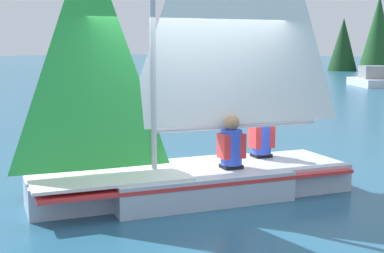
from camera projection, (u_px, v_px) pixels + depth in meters
ground_plane at (192, 196)px, 7.65m from camera, size 260.00×260.00×0.00m
sailboat_main at (197, 136)px, 7.55m from camera, size 3.58×4.58×5.89m
sailor_helm at (231, 153)px, 7.57m from camera, size 0.41×0.43×1.16m
sailor_crew at (261, 142)px, 8.35m from camera, size 0.41×0.43×1.16m
motorboat_distant at (373, 79)px, 29.51m from camera, size 3.66×3.92×1.14m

